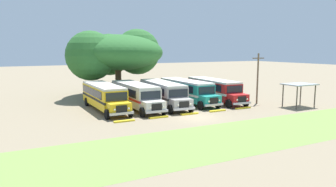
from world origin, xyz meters
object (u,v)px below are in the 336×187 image
object	(u,v)px
parked_bus_slot_0	(104,96)
utility_pole	(258,77)
parked_bus_slot_2	(163,93)
broad_shade_tree	(116,53)
waiting_shelter	(299,86)
parked_bus_slot_3	(187,90)
parked_bus_slot_1	(135,94)
parked_bus_slot_4	(214,89)

from	to	relation	value
parked_bus_slot_0	utility_pole	size ratio (longest dim) A/B	1.75
parked_bus_slot_2	broad_shade_tree	world-z (taller)	broad_shade_tree
parked_bus_slot_0	waiting_shelter	size ratio (longest dim) A/B	3.01
broad_shade_tree	utility_pole	xyz separation A→B (m)	(13.03, -15.08, -2.77)
parked_bus_slot_3	waiting_shelter	bearing A→B (deg)	49.22
utility_pole	parked_bus_slot_1	bearing A→B (deg)	164.18
parked_bus_slot_1	broad_shade_tree	world-z (taller)	broad_shade_tree
parked_bus_slot_0	utility_pole	world-z (taller)	utility_pole
parked_bus_slot_3	waiting_shelter	world-z (taller)	parked_bus_slot_3
parked_bus_slot_0	parked_bus_slot_1	xyz separation A→B (m)	(3.43, -0.66, 0.00)
parked_bus_slot_4	utility_pole	size ratio (longest dim) A/B	1.76
parked_bus_slot_2	broad_shade_tree	size ratio (longest dim) A/B	0.75
parked_bus_slot_4	utility_pole	distance (m)	5.64
parked_bus_slot_4	waiting_shelter	distance (m)	10.19
parked_bus_slot_1	parked_bus_slot_4	bearing A→B (deg)	89.51
parked_bus_slot_1	parked_bus_slot_2	xyz separation A→B (m)	(3.51, -0.07, 0.00)
parked_bus_slot_2	utility_pole	size ratio (longest dim) A/B	1.76
parked_bus_slot_1	waiting_shelter	distance (m)	19.06
parked_bus_slot_0	parked_bus_slot_3	size ratio (longest dim) A/B	1.00
parked_bus_slot_4	broad_shade_tree	world-z (taller)	broad_shade_tree
utility_pole	waiting_shelter	size ratio (longest dim) A/B	1.72
parked_bus_slot_4	waiting_shelter	size ratio (longest dim) A/B	3.03
parked_bus_slot_1	broad_shade_tree	distance (m)	11.96
parked_bus_slot_3	parked_bus_slot_1	bearing A→B (deg)	-86.57
parked_bus_slot_1	broad_shade_tree	bearing A→B (deg)	172.63
broad_shade_tree	parked_bus_slot_4	bearing A→B (deg)	-49.77
parked_bus_slot_4	waiting_shelter	bearing A→B (deg)	41.48
parked_bus_slot_2	parked_bus_slot_3	size ratio (longest dim) A/B	1.01
parked_bus_slot_1	utility_pole	size ratio (longest dim) A/B	1.75
parked_bus_slot_1	utility_pole	xyz separation A→B (m)	(14.51, -4.11, 1.76)
parked_bus_slot_1	parked_bus_slot_0	bearing A→B (deg)	-100.55
waiting_shelter	parked_bus_slot_2	bearing A→B (deg)	149.67
parked_bus_slot_1	utility_pole	distance (m)	15.19
parked_bus_slot_3	utility_pole	xyz separation A→B (m)	(7.36, -4.59, 1.76)
parked_bus_slot_0	parked_bus_slot_2	bearing A→B (deg)	84.09
parked_bus_slot_0	parked_bus_slot_2	size ratio (longest dim) A/B	0.99
parked_bus_slot_0	parked_bus_slot_1	distance (m)	3.49
parked_bus_slot_3	broad_shade_tree	distance (m)	12.75
utility_pole	waiting_shelter	world-z (taller)	utility_pole
parked_bus_slot_0	parked_bus_slot_2	world-z (taller)	same
parked_bus_slot_3	waiting_shelter	size ratio (longest dim) A/B	3.01
parked_bus_slot_0	parked_bus_slot_4	size ratio (longest dim) A/B	0.99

